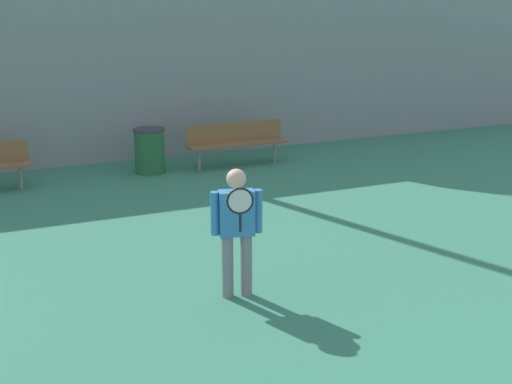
# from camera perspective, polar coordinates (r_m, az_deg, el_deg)

# --- Properties ---
(tennis_player) EXTENTS (0.60, 0.47, 1.58)m
(tennis_player) POSITION_cam_1_polar(r_m,az_deg,el_deg) (8.37, -1.55, -2.63)
(tennis_player) COLOR slate
(tennis_player) RESTS_ON ground_plane
(bench_courtside_near) EXTENTS (2.11, 0.40, 0.88)m
(bench_courtside_near) POSITION_cam_1_polar(r_m,az_deg,el_deg) (14.80, -1.61, 4.29)
(bench_courtside_near) COLOR brown
(bench_courtside_near) RESTS_ON ground_plane
(trash_bin) EXTENTS (0.63, 0.63, 0.89)m
(trash_bin) POSITION_cam_1_polar(r_m,az_deg,el_deg) (14.35, -8.50, 3.30)
(trash_bin) COLOR #235B33
(trash_bin) RESTS_ON ground_plane
(back_fence) EXTENTS (26.48, 0.06, 3.50)m
(back_fence) POSITION_cam_1_polar(r_m,az_deg,el_deg) (15.50, -6.61, 9.21)
(back_fence) COLOR gray
(back_fence) RESTS_ON ground_plane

